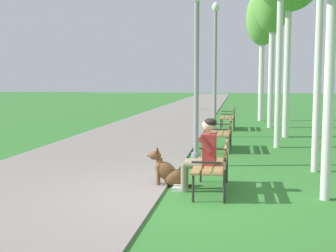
{
  "coord_description": "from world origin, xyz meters",
  "views": [
    {
      "loc": [
        0.82,
        -6.82,
        1.88
      ],
      "look_at": [
        -0.67,
        2.55,
        0.9
      ],
      "focal_mm": 47.34,
      "sensor_mm": 36.0,
      "label": 1
    }
  ],
  "objects_px": {
    "park_bench_far": "(229,116)",
    "birch_tree_fifth": "(273,0)",
    "park_bench_near": "(215,162)",
    "lamp_post_mid": "(215,68)",
    "person_seated_on_near_bench": "(203,152)",
    "birch_tree_sixth": "(262,21)",
    "park_bench_mid": "(224,131)",
    "lamp_post_near": "(196,75)",
    "dog_brown": "(168,172)",
    "pedestrian_distant": "(196,97)"
  },
  "relations": [
    {
      "from": "park_bench_far",
      "to": "pedestrian_distant",
      "type": "bearing_deg",
      "value": 101.96
    },
    {
      "from": "park_bench_near",
      "to": "lamp_post_mid",
      "type": "distance_m",
      "value": 7.52
    },
    {
      "from": "park_bench_mid",
      "to": "park_bench_far",
      "type": "relative_size",
      "value": 1.0
    },
    {
      "from": "park_bench_far",
      "to": "lamp_post_mid",
      "type": "xyz_separation_m",
      "value": [
        -0.44,
        -2.47,
        1.76
      ]
    },
    {
      "from": "park_bench_mid",
      "to": "lamp_post_mid",
      "type": "relative_size",
      "value": 0.34
    },
    {
      "from": "park_bench_near",
      "to": "lamp_post_mid",
      "type": "relative_size",
      "value": 0.34
    },
    {
      "from": "person_seated_on_near_bench",
      "to": "lamp_post_near",
      "type": "bearing_deg",
      "value": 98.47
    },
    {
      "from": "park_bench_mid",
      "to": "person_seated_on_near_bench",
      "type": "xyz_separation_m",
      "value": [
        -0.2,
        -4.58,
        0.17
      ]
    },
    {
      "from": "park_bench_far",
      "to": "birch_tree_fifth",
      "type": "xyz_separation_m",
      "value": [
        1.58,
        0.79,
        4.45
      ]
    },
    {
      "from": "person_seated_on_near_bench",
      "to": "lamp_post_near",
      "type": "height_order",
      "value": "lamp_post_near"
    },
    {
      "from": "park_bench_near",
      "to": "birch_tree_fifth",
      "type": "xyz_separation_m",
      "value": [
        1.63,
        10.57,
        4.45
      ]
    },
    {
      "from": "park_bench_far",
      "to": "lamp_post_mid",
      "type": "bearing_deg",
      "value": -100.09
    },
    {
      "from": "park_bench_near",
      "to": "park_bench_far",
      "type": "bearing_deg",
      "value": 89.76
    },
    {
      "from": "park_bench_mid",
      "to": "lamp_post_near",
      "type": "distance_m",
      "value": 2.87
    },
    {
      "from": "dog_brown",
      "to": "birch_tree_sixth",
      "type": "bearing_deg",
      "value": 80.5
    },
    {
      "from": "park_bench_far",
      "to": "person_seated_on_near_bench",
      "type": "height_order",
      "value": "person_seated_on_near_bench"
    },
    {
      "from": "park_bench_near",
      "to": "birch_tree_sixth",
      "type": "xyz_separation_m",
      "value": [
        1.4,
        13.64,
        4.08
      ]
    },
    {
      "from": "lamp_post_mid",
      "to": "birch_tree_fifth",
      "type": "xyz_separation_m",
      "value": [
        2.03,
        3.26,
        2.68
      ]
    },
    {
      "from": "park_bench_mid",
      "to": "pedestrian_distant",
      "type": "height_order",
      "value": "pedestrian_distant"
    },
    {
      "from": "park_bench_mid",
      "to": "birch_tree_fifth",
      "type": "relative_size",
      "value": 0.24
    },
    {
      "from": "lamp_post_mid",
      "to": "person_seated_on_near_bench",
      "type": "bearing_deg",
      "value": -88.49
    },
    {
      "from": "lamp_post_mid",
      "to": "pedestrian_distant",
      "type": "relative_size",
      "value": 2.66
    },
    {
      "from": "park_bench_far",
      "to": "park_bench_mid",
      "type": "bearing_deg",
      "value": -90.53
    },
    {
      "from": "park_bench_near",
      "to": "lamp_post_near",
      "type": "bearing_deg",
      "value": 103.53
    },
    {
      "from": "birch_tree_fifth",
      "to": "person_seated_on_near_bench",
      "type": "bearing_deg",
      "value": -99.87
    },
    {
      "from": "dog_brown",
      "to": "birch_tree_fifth",
      "type": "distance_m",
      "value": 11.6
    },
    {
      "from": "park_bench_far",
      "to": "birch_tree_fifth",
      "type": "distance_m",
      "value": 4.78
    },
    {
      "from": "park_bench_far",
      "to": "birch_tree_fifth",
      "type": "bearing_deg",
      "value": 26.44
    },
    {
      "from": "park_bench_far",
      "to": "pedestrian_distant",
      "type": "distance_m",
      "value": 11.18
    },
    {
      "from": "birch_tree_sixth",
      "to": "pedestrian_distant",
      "type": "height_order",
      "value": "birch_tree_sixth"
    },
    {
      "from": "park_bench_mid",
      "to": "park_bench_near",
      "type": "bearing_deg",
      "value": -89.92
    },
    {
      "from": "lamp_post_near",
      "to": "park_bench_far",
      "type": "bearing_deg",
      "value": 85.68
    },
    {
      "from": "person_seated_on_near_bench",
      "to": "park_bench_far",
      "type": "bearing_deg",
      "value": 88.54
    },
    {
      "from": "park_bench_mid",
      "to": "lamp_post_near",
      "type": "relative_size",
      "value": 0.39
    },
    {
      "from": "park_bench_near",
      "to": "birch_tree_sixth",
      "type": "distance_m",
      "value": 14.31
    },
    {
      "from": "birch_tree_fifth",
      "to": "birch_tree_sixth",
      "type": "xyz_separation_m",
      "value": [
        -0.22,
        3.07,
        -0.36
      ]
    },
    {
      "from": "park_bench_far",
      "to": "lamp_post_near",
      "type": "bearing_deg",
      "value": -94.32
    },
    {
      "from": "park_bench_near",
      "to": "lamp_post_mid",
      "type": "height_order",
      "value": "lamp_post_mid"
    },
    {
      "from": "dog_brown",
      "to": "lamp_post_mid",
      "type": "distance_m",
      "value": 7.35
    },
    {
      "from": "park_bench_far",
      "to": "birch_tree_fifth",
      "type": "height_order",
      "value": "birch_tree_fifth"
    },
    {
      "from": "birch_tree_fifth",
      "to": "lamp_post_near",
      "type": "bearing_deg",
      "value": -104.47
    },
    {
      "from": "park_bench_near",
      "to": "person_seated_on_near_bench",
      "type": "distance_m",
      "value": 0.27
    },
    {
      "from": "lamp_post_mid",
      "to": "birch_tree_sixth",
      "type": "xyz_separation_m",
      "value": [
        1.8,
        6.34,
        2.32
      ]
    },
    {
      "from": "park_bench_far",
      "to": "person_seated_on_near_bench",
      "type": "xyz_separation_m",
      "value": [
        -0.25,
        -9.75,
        0.17
      ]
    },
    {
      "from": "birch_tree_sixth",
      "to": "pedestrian_distant",
      "type": "bearing_deg",
      "value": 117.48
    },
    {
      "from": "person_seated_on_near_bench",
      "to": "birch_tree_sixth",
      "type": "distance_m",
      "value": 14.25
    },
    {
      "from": "park_bench_mid",
      "to": "dog_brown",
      "type": "distance_m",
      "value": 4.44
    },
    {
      "from": "dog_brown",
      "to": "birch_tree_fifth",
      "type": "relative_size",
      "value": 0.13
    },
    {
      "from": "park_bench_far",
      "to": "lamp_post_near",
      "type": "height_order",
      "value": "lamp_post_near"
    },
    {
      "from": "person_seated_on_near_bench",
      "to": "pedestrian_distant",
      "type": "height_order",
      "value": "pedestrian_distant"
    }
  ]
}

